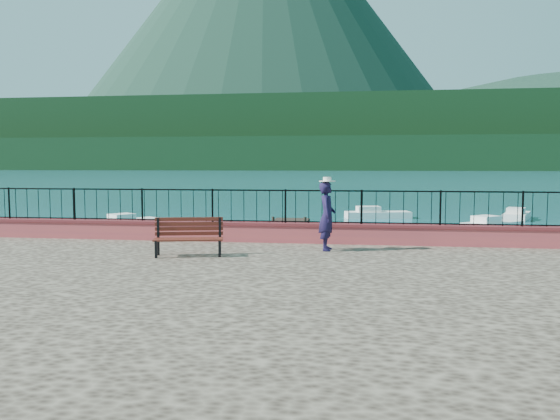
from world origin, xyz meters
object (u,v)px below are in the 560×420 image
(person, at_px, (327,216))
(boat_0, at_px, (189,251))
(boat_2, at_px, (493,222))
(boat_3, at_px, (130,220))
(park_bench, at_px, (189,245))
(boat_4, at_px, (378,212))
(boat_1, at_px, (338,243))
(boat_5, at_px, (517,213))

(person, relative_size, boat_0, 0.49)
(boat_2, distance_m, boat_3, 19.73)
(park_bench, distance_m, person, 3.71)
(boat_4, bearing_deg, boat_3, -165.60)
(boat_1, bearing_deg, person, -70.82)
(boat_3, bearing_deg, boat_5, -37.52)
(boat_3, distance_m, boat_4, 15.51)
(boat_0, distance_m, boat_5, 23.62)
(boat_4, bearing_deg, person, -108.13)
(person, relative_size, boat_5, 0.53)
(person, xyz_separation_m, boat_0, (-5.16, 4.24, -1.72))
(person, height_order, boat_5, person)
(boat_1, bearing_deg, park_bench, -92.80)
(person, bearing_deg, boat_2, -27.03)
(boat_1, distance_m, boat_4, 14.44)
(boat_2, height_order, boat_4, same)
(person, height_order, boat_2, person)
(boat_3, bearing_deg, boat_0, -112.43)
(boat_4, xyz_separation_m, boat_5, (8.69, 0.45, 0.00))
(park_bench, bearing_deg, boat_5, 45.51)
(boat_5, bearing_deg, boat_0, 159.32)
(boat_4, relative_size, boat_5, 1.20)
(boat_3, bearing_deg, person, -106.29)
(boat_0, bearing_deg, boat_3, 99.03)
(boat_1, distance_m, boat_3, 13.84)
(person, distance_m, boat_2, 17.72)
(boat_2, bearing_deg, boat_0, -179.69)
(boat_2, xyz_separation_m, boat_4, (-5.84, 5.47, 0.00))
(boat_1, xyz_separation_m, boat_5, (10.75, 14.74, 0.00))
(park_bench, height_order, boat_4, park_bench)
(person, xyz_separation_m, boat_3, (-11.74, 14.21, -1.72))
(boat_3, distance_m, boat_5, 23.73)
(boat_4, bearing_deg, boat_1, -110.69)
(park_bench, xyz_separation_m, boat_2, (11.31, 17.15, -1.09))
(person, height_order, boat_3, person)
(boat_3, relative_size, boat_4, 0.83)
(boat_1, height_order, boat_2, same)
(boat_2, bearing_deg, park_bench, -164.43)
(boat_0, height_order, boat_5, same)
(boat_3, bearing_deg, park_bench, -117.66)
(boat_5, bearing_deg, boat_1, 165.67)
(person, distance_m, boat_3, 18.51)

